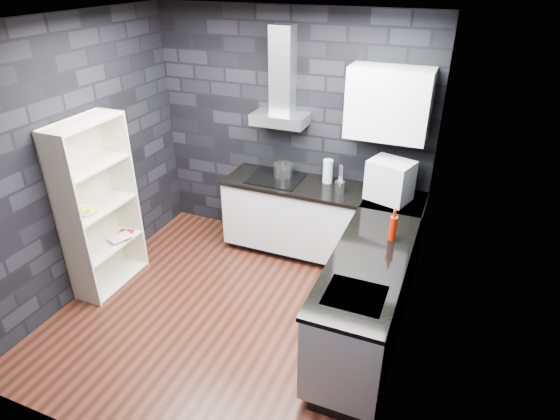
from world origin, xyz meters
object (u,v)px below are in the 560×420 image
Objects in this scene: bookshelf at (99,208)px; fruit_bowl at (88,211)px; storage_jar at (340,187)px; utensil_crock at (340,187)px; pot at (283,171)px; red_bottle at (393,228)px; glass_vase at (328,171)px; appliance_garage at (390,180)px.

fruit_bowl is (0.00, -0.15, 0.04)m from bookshelf.
storage_jar is 2.49m from bookshelf.
storage_jar is 0.77× the size of utensil_crock.
pot is at bearing 45.97° from bookshelf.
bookshelf is at bearing -169.80° from red_bottle.
glass_vase is at bearing 38.21° from bookshelf.
storage_jar is 0.05m from utensil_crock.
appliance_garage reaches higher than glass_vase.
appliance_garage is at bearing -2.77° from storage_jar.
utensil_crock is at bearing -12.59° from pot.
storage_jar reaches higher than fruit_bowl.
pot is at bearing 167.41° from utensil_crock.
bookshelf is (-2.65, -1.26, -0.22)m from appliance_garage.
fruit_bowl is at bearing -132.59° from pot.
storage_jar is 0.55m from appliance_garage.
glass_vase is at bearing 134.34° from utensil_crock.
utensil_crock reaches higher than fruit_bowl.
fruit_bowl is (-2.13, -1.43, -0.01)m from storage_jar.
bookshelf is (-1.94, -1.45, -0.13)m from glass_vase.
storage_jar is at bearing -40.51° from glass_vase.
appliance_garage is at bearing 28.02° from fruit_bowl.
bookshelf is (-2.13, -1.29, -0.05)m from storage_jar.
appliance_garage is (1.22, -0.14, 0.15)m from pot.
bookshelf reaches higher than utensil_crock.
appliance_garage is at bearing 103.24° from red_bottle.
utensil_crock is at bearing 33.05° from fruit_bowl.
glass_vase is at bearing -177.59° from appliance_garage.
fruit_bowl is (-2.83, -0.65, -0.08)m from red_bottle.
glass_vase reaches higher than fruit_bowl.
glass_vase is 2.59× the size of storage_jar.
bookshelf is (-2.83, -0.51, -0.11)m from red_bottle.
bookshelf reaches higher than appliance_garage.
pot is 2.00m from bookshelf.
pot is at bearing 47.41° from fruit_bowl.
appliance_garage reaches higher than utensil_crock.
pot reaches higher than storage_jar.
bookshelf is (-1.43, -1.41, -0.08)m from pot.
pot is 0.12× the size of bookshelf.
glass_vase is 0.74m from appliance_garage.
fruit_bowl is at bearing -140.51° from glass_vase.
pot is 2.11m from fruit_bowl.
pot is 1.24m from appliance_garage.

